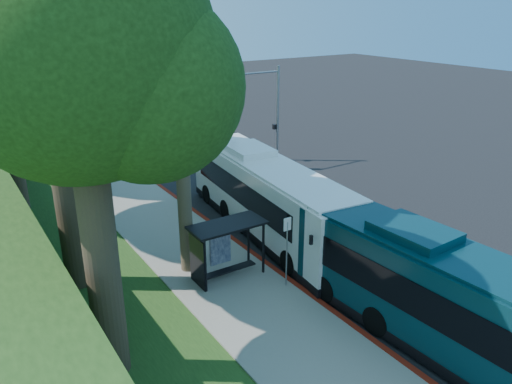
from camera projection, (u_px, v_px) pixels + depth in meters
ground at (311, 219)px, 27.49m from camera, size 140.00×140.00×0.00m
sidewalk at (191, 251)px, 23.73m from camera, size 4.50×70.00×0.12m
red_curb at (280, 273)px, 21.77m from camera, size 0.25×30.00×0.13m
grass_verge at (43, 242)px, 24.74m from camera, size 8.00×70.00×0.06m
bus_shelter at (221, 240)px, 20.90m from camera, size 3.20×1.51×2.55m
stop_sign_pole at (287, 243)px, 20.07m from camera, size 0.35×0.06×3.17m
traffic_signal_pole at (266, 103)px, 35.68m from camera, size 4.10×0.30×7.00m
tree_0 at (43, 0)px, 17.16m from camera, size 8.40×8.00×15.70m
tree_6 at (81, 62)px, 12.74m from camera, size 7.56×7.20×13.74m
white_bus at (267, 195)px, 25.42m from camera, size 4.23×13.65×4.00m
teal_bus at (460, 305)px, 16.22m from camera, size 3.42×13.34×3.94m
pickup at (279, 176)px, 31.73m from camera, size 2.78×5.84×1.61m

